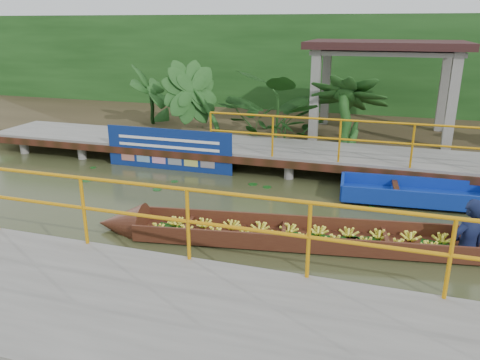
% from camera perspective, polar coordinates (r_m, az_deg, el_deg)
% --- Properties ---
extents(ground, '(80.00, 80.00, 0.00)m').
position_cam_1_polar(ground, '(9.56, -3.26, -4.09)').
color(ground, '#31351A').
rests_on(ground, ground).
extents(land_strip, '(30.00, 8.00, 0.45)m').
position_cam_1_polar(land_strip, '(16.42, 5.95, 6.33)').
color(land_strip, '#322A19').
rests_on(land_strip, ground).
extents(far_dock, '(16.00, 2.06, 1.66)m').
position_cam_1_polar(far_dock, '(12.50, 2.29, 3.72)').
color(far_dock, slate).
rests_on(far_dock, ground).
extents(near_dock, '(18.00, 2.40, 1.73)m').
position_cam_1_polar(near_dock, '(5.69, -8.91, -18.08)').
color(near_dock, slate).
rests_on(near_dock, ground).
extents(pavilion, '(4.40, 3.00, 3.00)m').
position_cam_1_polar(pavilion, '(14.57, 17.31, 14.37)').
color(pavilion, slate).
rests_on(pavilion, ground).
extents(foliage_backdrop, '(30.00, 0.80, 4.00)m').
position_cam_1_polar(foliage_backdrop, '(18.59, 7.74, 13.22)').
color(foliage_backdrop, '#173E14').
rests_on(foliage_backdrop, ground).
extents(vendor_boat, '(8.70, 2.12, 2.18)m').
position_cam_1_polar(vendor_boat, '(8.34, 14.42, -6.04)').
color(vendor_boat, '#3C1910').
rests_on(vendor_boat, ground).
extents(moored_blue_boat, '(4.08, 1.33, 0.96)m').
position_cam_1_polar(moored_blue_boat, '(10.96, 26.39, -2.11)').
color(moored_blue_boat, navy).
rests_on(moored_blue_boat, ground).
extents(blue_banner, '(3.51, 0.04, 1.10)m').
position_cam_1_polar(blue_banner, '(12.37, -8.74, 3.73)').
color(blue_banner, navy).
rests_on(blue_banner, ground).
extents(tropical_plants, '(14.35, 1.35, 1.68)m').
position_cam_1_polar(tropical_plants, '(13.81, 12.26, 8.19)').
color(tropical_plants, '#173E14').
rests_on(tropical_plants, ground).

